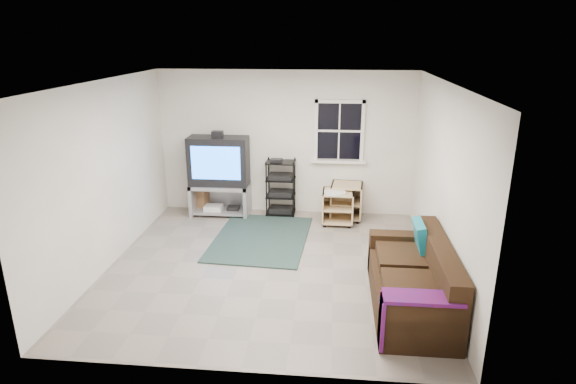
# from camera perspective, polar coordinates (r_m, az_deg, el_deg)

# --- Properties ---
(room) EXTENTS (4.60, 4.62, 4.60)m
(room) POSITION_cam_1_polar(r_m,az_deg,el_deg) (8.64, 6.06, 6.72)
(room) COLOR gray
(room) RESTS_ON ground
(tv_unit) EXTENTS (1.06, 0.53, 1.56)m
(tv_unit) POSITION_cam_1_polar(r_m,az_deg,el_deg) (8.78, -8.16, 2.66)
(tv_unit) COLOR #95959C
(tv_unit) RESTS_ON ground
(av_rack) EXTENTS (0.52, 0.38, 1.05)m
(av_rack) POSITION_cam_1_polar(r_m,az_deg,el_deg) (8.77, -0.86, 0.11)
(av_rack) COLOR black
(av_rack) RESTS_ON ground
(side_table_left) EXTENTS (0.59, 0.59, 0.64)m
(side_table_left) POSITION_cam_1_polar(r_m,az_deg,el_deg) (8.73, 6.96, -0.90)
(side_table_left) COLOR tan
(side_table_left) RESTS_ON ground
(side_table_right) EXTENTS (0.54, 0.57, 0.62)m
(side_table_right) POSITION_cam_1_polar(r_m,az_deg,el_deg) (8.48, 5.88, -1.45)
(side_table_right) COLOR tan
(side_table_right) RESTS_ON ground
(sofa) EXTENTS (0.88, 1.98, 0.91)m
(sofa) POSITION_cam_1_polar(r_m,az_deg,el_deg) (6.10, 14.70, -10.43)
(sofa) COLOR black
(sofa) RESTS_ON ground
(shag_rug) EXTENTS (1.58, 2.10, 0.02)m
(shag_rug) POSITION_cam_1_polar(r_m,az_deg,el_deg) (7.89, -3.23, -5.49)
(shag_rug) COLOR #312316
(shag_rug) RESTS_ON ground
(paper_bag) EXTENTS (0.35, 0.28, 0.44)m
(paper_bag) POSITION_cam_1_polar(r_m,az_deg,el_deg) (9.19, -10.44, -0.89)
(paper_bag) COLOR olive
(paper_bag) RESTS_ON ground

